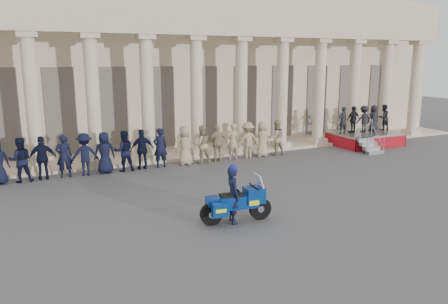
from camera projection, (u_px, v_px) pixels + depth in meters
ground at (246, 205)px, 15.60m from camera, size 90.00×90.00×0.00m
building at (138, 69)px, 27.72m from camera, size 40.00×12.50×9.00m
officer_rank at (88, 154)px, 19.55m from camera, size 20.42×0.72×1.91m
reviewing_stand at (366, 124)px, 26.41m from camera, size 3.93×3.81×2.38m
motorcycle at (237, 202)px, 13.87m from camera, size 2.38×1.04×1.53m
rider at (233, 194)px, 13.77m from camera, size 0.52×0.72×1.93m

